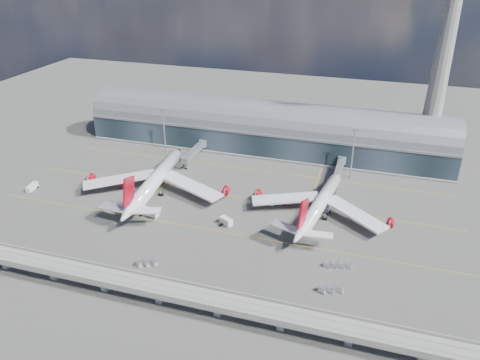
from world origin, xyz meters
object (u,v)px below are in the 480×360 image
(service_truck_5, at_px, (177,164))
(cargo_train_2, at_px, (331,289))
(cargo_train_0, at_px, (146,263))
(service_truck_4, at_px, (328,207))
(floodlight_mast_right, at_px, (353,153))
(airliner_left, at_px, (154,181))
(floodlight_mast_left, at_px, (164,131))
(service_truck_1, at_px, (226,221))
(service_truck_0, at_px, (32,187))
(airliner_right, at_px, (320,205))
(cargo_train_1, at_px, (338,265))
(service_truck_3, at_px, (273,200))
(control_tower, at_px, (441,66))
(service_truck_2, at_px, (149,212))

(service_truck_5, height_order, cargo_train_2, service_truck_5)
(cargo_train_0, bearing_deg, service_truck_4, -19.78)
(floodlight_mast_right, xyz_separation_m, service_truck_4, (-6.33, -35.20, -12.00))
(airliner_left, bearing_deg, floodlight_mast_left, 103.15)
(service_truck_1, bearing_deg, service_truck_5, 72.53)
(floodlight_mast_right, height_order, service_truck_1, floodlight_mast_right)
(service_truck_0, bearing_deg, service_truck_4, 3.27)
(airliner_right, distance_m, cargo_train_1, 36.15)
(service_truck_3, bearing_deg, control_tower, 47.03)
(floodlight_mast_left, distance_m, service_truck_3, 79.37)
(service_truck_2, xyz_separation_m, cargo_train_0, (15.32, -31.71, -0.79))
(service_truck_3, xyz_separation_m, service_truck_5, (-57.16, 23.12, 0.03))
(airliner_right, bearing_deg, cargo_train_2, -68.70)
(airliner_left, bearing_deg, service_truck_2, -77.51)
(airliner_left, height_order, service_truck_0, airliner_left)
(cargo_train_1, xyz_separation_m, cargo_train_2, (-0.66, -14.00, 0.12))
(floodlight_mast_right, distance_m, service_truck_2, 100.77)
(service_truck_3, distance_m, cargo_train_0, 66.28)
(service_truck_2, distance_m, cargo_train_1, 82.23)
(airliner_right, distance_m, service_truck_2, 72.53)
(service_truck_0, bearing_deg, service_truck_2, -10.29)
(service_truck_4, bearing_deg, service_truck_5, 172.58)
(service_truck_0, xyz_separation_m, cargo_train_1, (144.48, -17.03, -0.62))
(floodlight_mast_left, height_order, service_truck_4, floodlight_mast_left)
(service_truck_4, height_order, cargo_train_0, service_truck_4)
(service_truck_1, xyz_separation_m, cargo_train_2, (46.72, -29.12, -0.64))
(control_tower, bearing_deg, service_truck_1, -132.28)
(control_tower, relative_size, floodlight_mast_right, 4.01)
(floodlight_mast_left, xyz_separation_m, airliner_left, (15.24, -43.40, -7.26))
(service_truck_5, distance_m, cargo_train_1, 109.35)
(service_truck_0, distance_m, cargo_train_1, 145.48)
(airliner_right, height_order, cargo_train_1, airliner_right)
(service_truck_1, xyz_separation_m, service_truck_4, (38.19, 24.25, -0.01))
(cargo_train_2, bearing_deg, control_tower, 3.16)
(service_truck_0, bearing_deg, cargo_train_2, -18.28)
(airliner_left, bearing_deg, cargo_train_2, -33.64)
(airliner_left, relative_size, airliner_right, 1.14)
(service_truck_0, distance_m, cargo_train_2, 147.13)
(floodlight_mast_right, relative_size, airliner_right, 0.40)
(control_tower, height_order, floodlight_mast_right, control_tower)
(floodlight_mast_right, xyz_separation_m, service_truck_0, (-141.62, -57.55, -12.13))
(airliner_right, bearing_deg, service_truck_0, -164.92)
(airliner_right, distance_m, service_truck_4, 7.26)
(floodlight_mast_right, xyz_separation_m, cargo_train_0, (-63.10, -93.87, -12.69))
(service_truck_1, height_order, cargo_train_1, service_truck_1)
(service_truck_5, bearing_deg, airliner_left, -154.53)
(floodlight_mast_left, bearing_deg, cargo_train_2, -40.91)
(service_truck_3, xyz_separation_m, cargo_train_2, (32.61, -52.35, -0.54))
(service_truck_5, bearing_deg, service_truck_1, -116.94)
(cargo_train_0, relative_size, cargo_train_2, 0.92)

